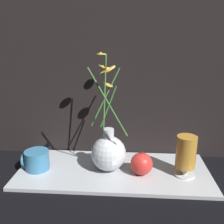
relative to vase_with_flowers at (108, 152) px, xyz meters
name	(u,v)px	position (x,y,z in m)	size (l,w,h in m)	color
ground_plane	(113,172)	(0.02, 0.00, -0.08)	(6.00, 6.00, 0.00)	black
shelf	(113,171)	(0.02, 0.00, -0.08)	(0.67, 0.28, 0.01)	#B2B7BC
backdrop_wall	(117,11)	(0.02, 0.16, 0.47)	(1.17, 0.02, 1.10)	black
vase_with_flowers	(108,152)	(0.00, 0.00, 0.00)	(0.13, 0.26, 0.40)	silver
yellow_mug	(37,160)	(-0.25, -0.01, -0.04)	(0.09, 0.08, 0.07)	teal
tea_glass	(186,153)	(0.26, -0.02, 0.01)	(0.07, 0.07, 0.14)	silver
orange_fruit	(142,164)	(0.11, -0.02, -0.03)	(0.08, 0.08, 0.08)	red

